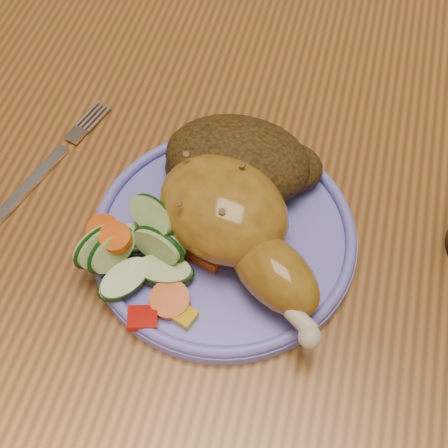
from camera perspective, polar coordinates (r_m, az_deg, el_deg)
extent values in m
plane|color=brown|center=(1.29, 2.18, -15.15)|extent=(4.00, 4.00, 0.00)
cube|color=brown|center=(0.64, 4.28, 5.70)|extent=(0.90, 1.40, 0.04)
cube|color=brown|center=(1.43, -7.34, 18.62)|extent=(0.06, 0.06, 0.71)
cube|color=#4C2D16|center=(1.24, 8.81, 16.09)|extent=(0.42, 0.42, 0.04)
cylinder|color=#4C2D16|center=(1.30, -1.59, 4.93)|extent=(0.04, 0.04, 0.41)
cylinder|color=#4C2D16|center=(1.54, 2.03, 15.16)|extent=(0.04, 0.04, 0.41)
cylinder|color=#4C2D16|center=(1.29, 14.09, 1.68)|extent=(0.04, 0.04, 0.41)
cylinder|color=#4C2D16|center=(1.53, 15.60, 12.43)|extent=(0.04, 0.04, 0.41)
cylinder|color=#6C68D8|center=(0.56, 0.00, -1.19)|extent=(0.24, 0.24, 0.01)
torus|color=#6C68D8|center=(0.55, 0.00, -0.58)|extent=(0.23, 0.23, 0.01)
ellipsoid|color=#A27222|center=(0.53, -0.05, 1.41)|extent=(0.15, 0.14, 0.06)
ellipsoid|color=#A27222|center=(0.50, 4.59, -4.42)|extent=(0.11, 0.10, 0.05)
sphere|color=beige|center=(0.48, 7.84, -10.18)|extent=(0.02, 0.02, 0.02)
ellipsoid|color=#432E10|center=(0.57, 1.25, 5.88)|extent=(0.13, 0.10, 0.06)
ellipsoid|color=#432E10|center=(0.58, 5.78, 5.25)|extent=(0.07, 0.05, 0.04)
ellipsoid|color=#432E10|center=(0.58, -2.72, 5.13)|extent=(0.06, 0.05, 0.03)
cube|color=#A50A05|center=(0.51, -7.43, -8.55)|extent=(0.03, 0.03, 0.01)
cube|color=#E5A507|center=(0.51, -3.75, -8.32)|extent=(0.02, 0.02, 0.01)
cylinder|color=#E95207|center=(0.51, -4.94, -6.94)|extent=(0.03, 0.03, 0.02)
cylinder|color=#E95207|center=(0.55, -10.92, -0.63)|extent=(0.03, 0.03, 0.02)
cylinder|color=#E95207|center=(0.52, -9.87, -1.26)|extent=(0.03, 0.03, 0.02)
cube|color=#E95207|center=(0.53, -1.94, -3.09)|extent=(0.03, 0.02, 0.01)
cylinder|color=#B3CF87|center=(0.53, -11.36, -2.00)|extent=(0.05, 0.06, 0.05)
cylinder|color=#B3CF87|center=(0.52, -9.07, -5.04)|extent=(0.07, 0.06, 0.03)
cylinder|color=#B3CF87|center=(0.52, -5.48, -4.34)|extent=(0.05, 0.05, 0.02)
cylinder|color=#B3CF87|center=(0.54, -8.18, -1.36)|extent=(0.06, 0.06, 0.02)
cylinder|color=#B3CF87|center=(0.52, -5.99, -1.85)|extent=(0.05, 0.04, 0.05)
cylinder|color=#B3CF87|center=(0.52, -6.43, 0.77)|extent=(0.06, 0.06, 0.04)
cylinder|color=#B3CF87|center=(0.52, -10.30, -2.37)|extent=(0.05, 0.06, 0.05)
cube|color=silver|center=(0.62, -17.27, 3.56)|extent=(0.04, 0.10, 0.00)
cube|color=silver|center=(0.65, -13.40, 7.95)|extent=(0.03, 0.06, 0.00)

